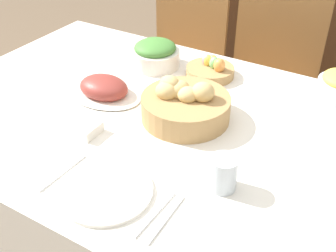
{
  "coord_description": "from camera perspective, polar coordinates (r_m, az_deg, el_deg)",
  "views": [
    {
      "loc": [
        0.5,
        -0.92,
        1.44
      ],
      "look_at": [
        -0.0,
        -0.08,
        0.76
      ],
      "focal_mm": 45.0,
      "sensor_mm": 36.0,
      "label": 1
    }
  ],
  "objects": [
    {
      "name": "dining_table",
      "position": [
        1.5,
        1.63,
        -11.28
      ],
      "size": [
        1.7,
        1.01,
        0.72
      ],
      "color": "white",
      "rests_on": "ground"
    },
    {
      "name": "chair_far_left",
      "position": [
        2.21,
        1.35,
        9.94
      ],
      "size": [
        0.44,
        0.44,
        0.96
      ],
      "rotation": [
        0.0,
        0.0,
        -0.04
      ],
      "color": "olive",
      "rests_on": "ground"
    },
    {
      "name": "chair_far_center",
      "position": [
        2.04,
        13.4,
        6.73
      ],
      "size": [
        0.45,
        0.45,
        0.96
      ],
      "rotation": [
        0.0,
        0.0,
        0.07
      ],
      "color": "olive",
      "rests_on": "ground"
    },
    {
      "name": "sideboard",
      "position": [
        2.67,
        20.52,
        11.36
      ],
      "size": [
        1.49,
        0.44,
        0.96
      ],
      "color": "#4C2D19",
      "rests_on": "ground"
    },
    {
      "name": "bread_basket",
      "position": [
        1.28,
        2.29,
        2.89
      ],
      "size": [
        0.27,
        0.27,
        0.13
      ],
      "color": "#AD8451",
      "rests_on": "dining_table"
    },
    {
      "name": "egg_basket",
      "position": [
        1.54,
        5.8,
        7.62
      ],
      "size": [
        0.17,
        0.17,
        0.08
      ],
      "color": "#AD8451",
      "rests_on": "dining_table"
    },
    {
      "name": "ham_platter",
      "position": [
        1.42,
        -8.67,
        4.99
      ],
      "size": [
        0.27,
        0.19,
        0.07
      ],
      "color": "silver",
      "rests_on": "dining_table"
    },
    {
      "name": "green_salad_bowl",
      "position": [
        1.59,
        -1.74,
        9.71
      ],
      "size": [
        0.18,
        0.18,
        0.1
      ],
      "color": "silver",
      "rests_on": "dining_table"
    },
    {
      "name": "dinner_plate",
      "position": [
        1.05,
        -8.43,
        -8.74
      ],
      "size": [
        0.23,
        0.23,
        0.01
      ],
      "color": "silver",
      "rests_on": "dining_table"
    },
    {
      "name": "fork",
      "position": [
        1.13,
        -14.1,
        -6.12
      ],
      "size": [
        0.01,
        0.17,
        0.0
      ],
      "rotation": [
        0.0,
        0.0,
        -0.03
      ],
      "color": "silver",
      "rests_on": "dining_table"
    },
    {
      "name": "knife",
      "position": [
        0.99,
        -1.83,
        -11.82
      ],
      "size": [
        0.01,
        0.17,
        0.0
      ],
      "rotation": [
        0.0,
        0.0,
        -0.03
      ],
      "color": "silver",
      "rests_on": "dining_table"
    },
    {
      "name": "spoon",
      "position": [
        0.98,
        -0.31,
        -12.48
      ],
      "size": [
        0.01,
        0.17,
        0.0
      ],
      "rotation": [
        0.0,
        0.0,
        0.03
      ],
      "color": "silver",
      "rests_on": "dining_table"
    },
    {
      "name": "drinking_cup",
      "position": [
        1.03,
        7.46,
        -6.37
      ],
      "size": [
        0.07,
        0.07,
        0.09
      ],
      "color": "silver",
      "rests_on": "dining_table"
    },
    {
      "name": "butter_dish",
      "position": [
        1.26,
        -11.94,
        -0.03
      ],
      "size": [
        0.12,
        0.08,
        0.03
      ],
      "color": "silver",
      "rests_on": "dining_table"
    }
  ]
}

